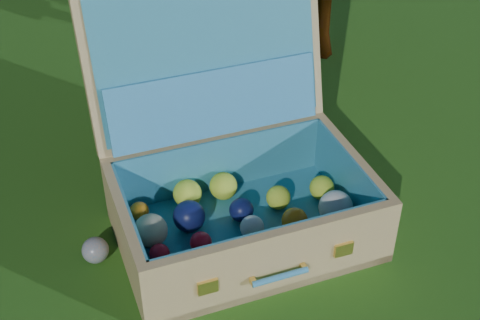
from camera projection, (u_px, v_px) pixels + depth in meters
name	position (u px, v px, depth m)	size (l,w,h in m)	color
ground	(287.00, 269.00, 1.62)	(60.00, 60.00, 0.00)	#215114
stray_ball	(95.00, 250.00, 1.62)	(0.07, 0.07, 0.07)	teal
suitcase	(231.00, 166.00, 1.68)	(0.73, 0.68, 0.58)	tan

